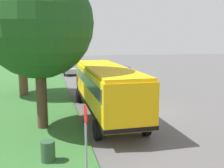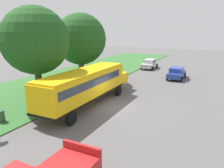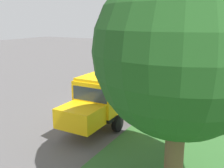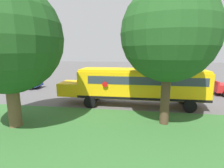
% 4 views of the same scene
% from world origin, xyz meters
% --- Properties ---
extents(ground_plane, '(120.00, 120.00, 0.00)m').
position_xyz_m(ground_plane, '(0.00, 0.00, 0.00)').
color(ground_plane, '#565454').
extents(school_bus, '(2.84, 12.42, 3.16)m').
position_xyz_m(school_bus, '(-2.31, -0.51, 1.92)').
color(school_bus, yellow).
rests_on(school_bus, ground).
extents(pickup_truck, '(2.28, 5.40, 2.10)m').
position_xyz_m(pickup_truck, '(2.70, -11.57, 1.07)').
color(pickup_truck, '#B21E1E').
rests_on(pickup_truck, ground).
extents(oak_tree_beside_bus, '(5.71, 5.71, 8.50)m').
position_xyz_m(oak_tree_beside_bus, '(-5.98, -2.24, 5.74)').
color(oak_tree_beside_bus, '#4C3826').
rests_on(oak_tree_beside_bus, ground).
extents(oak_tree_roadside_mid, '(6.33, 6.33, 8.53)m').
position_xyz_m(oak_tree_roadside_mid, '(-7.76, 6.81, 5.34)').
color(oak_tree_roadside_mid, brown).
rests_on(oak_tree_roadside_mid, ground).
extents(stop_sign, '(0.08, 0.68, 2.74)m').
position_xyz_m(stop_sign, '(-4.60, -8.15, 1.74)').
color(stop_sign, gray).
rests_on(stop_sign, ground).
extents(trash_bin, '(0.56, 0.56, 0.90)m').
position_xyz_m(trash_bin, '(-5.88, -6.41, 0.45)').
color(trash_bin, '#2D4C33').
rests_on(trash_bin, ground).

